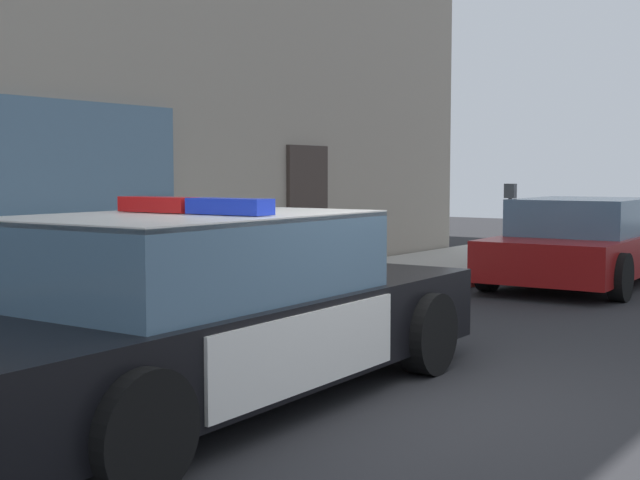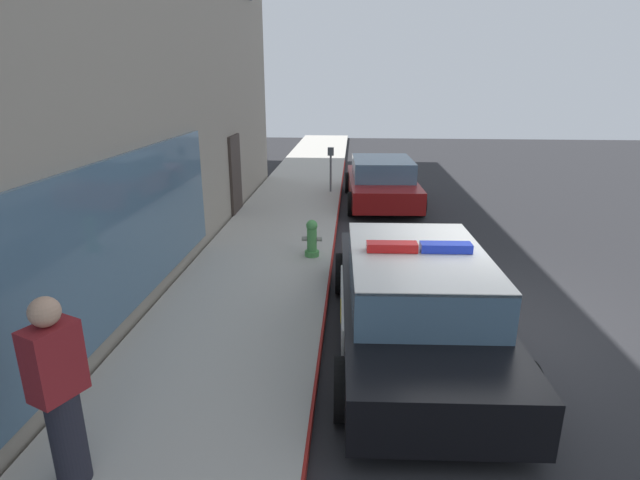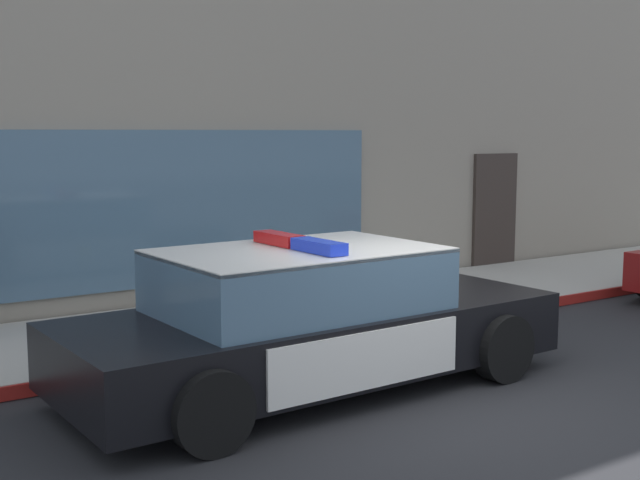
% 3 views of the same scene
% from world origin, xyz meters
% --- Properties ---
extents(ground, '(48.00, 48.00, 0.00)m').
position_xyz_m(ground, '(0.00, 0.00, 0.00)').
color(ground, '#262628').
extents(sidewalk, '(48.00, 2.60, 0.15)m').
position_xyz_m(sidewalk, '(0.00, 3.68, 0.07)').
color(sidewalk, '#B2ADA3').
rests_on(sidewalk, ground).
extents(curb_red_paint, '(28.80, 0.04, 0.14)m').
position_xyz_m(curb_red_paint, '(0.00, 2.36, 0.08)').
color(curb_red_paint, maroon).
rests_on(curb_red_paint, ground).
extents(police_cruiser, '(5.00, 2.21, 1.49)m').
position_xyz_m(police_cruiser, '(-0.83, 1.15, 0.68)').
color(police_cruiser, black).
rests_on(police_cruiser, ground).
extents(fire_hydrant, '(0.34, 0.39, 0.73)m').
position_xyz_m(fire_hydrant, '(2.20, 2.76, 0.50)').
color(fire_hydrant, '#4C994C').
rests_on(fire_hydrant, sidewalk).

